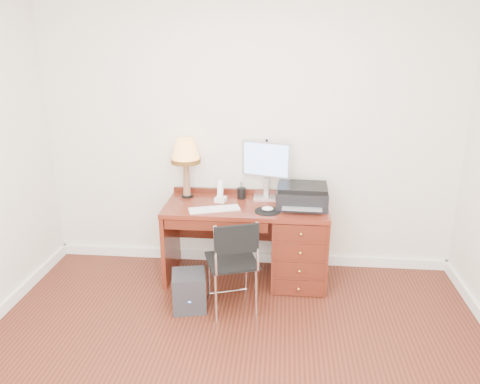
# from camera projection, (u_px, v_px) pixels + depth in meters

# --- Properties ---
(ground) EXTENTS (4.00, 4.00, 0.00)m
(ground) POSITION_uv_depth(u_px,v_px,m) (229.00, 376.00, 3.24)
(ground) COLOR #3C160D
(ground) RESTS_ON ground
(room_shell) EXTENTS (4.00, 4.00, 4.00)m
(room_shell) POSITION_uv_depth(u_px,v_px,m) (238.00, 317.00, 3.82)
(room_shell) COLOR silver
(room_shell) RESTS_ON ground
(desk) EXTENTS (1.50, 0.67, 0.75)m
(desk) POSITION_uv_depth(u_px,v_px,m) (280.00, 239.00, 4.40)
(desk) COLOR maroon
(desk) RESTS_ON ground
(monitor) EXTENTS (0.46, 0.22, 0.55)m
(monitor) POSITION_uv_depth(u_px,v_px,m) (265.00, 162.00, 4.42)
(monitor) COLOR silver
(monitor) RESTS_ON desk
(keyboard) EXTENTS (0.47, 0.26, 0.02)m
(keyboard) POSITION_uv_depth(u_px,v_px,m) (214.00, 209.00, 4.19)
(keyboard) COLOR white
(keyboard) RESTS_ON desk
(mouse_pad) EXTENTS (0.23, 0.23, 0.05)m
(mouse_pad) POSITION_uv_depth(u_px,v_px,m) (268.00, 210.00, 4.15)
(mouse_pad) COLOR black
(mouse_pad) RESTS_ON desk
(printer) EXTENTS (0.47, 0.37, 0.20)m
(printer) POSITION_uv_depth(u_px,v_px,m) (302.00, 196.00, 4.26)
(printer) COLOR black
(printer) RESTS_ON desk
(leg_lamp) EXTENTS (0.28, 0.28, 0.57)m
(leg_lamp) POSITION_uv_depth(u_px,v_px,m) (186.00, 155.00, 4.40)
(leg_lamp) COLOR black
(leg_lamp) RESTS_ON desk
(phone) EXTENTS (0.12, 0.12, 0.21)m
(phone) POSITION_uv_depth(u_px,v_px,m) (221.00, 195.00, 4.38)
(phone) COLOR white
(phone) RESTS_ON desk
(pen_cup) EXTENTS (0.08, 0.08, 0.10)m
(pen_cup) POSITION_uv_depth(u_px,v_px,m) (242.00, 193.00, 4.47)
(pen_cup) COLOR black
(pen_cup) RESTS_ON desk
(chair) EXTENTS (0.50, 0.51, 0.84)m
(chair) POSITION_uv_depth(u_px,v_px,m) (231.00, 257.00, 3.83)
(chair) COLOR black
(chair) RESTS_ON ground
(equipment_box) EXTENTS (0.33, 0.33, 0.33)m
(equipment_box) POSITION_uv_depth(u_px,v_px,m) (189.00, 291.00, 4.00)
(equipment_box) COLOR black
(equipment_box) RESTS_ON ground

